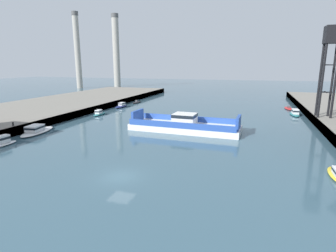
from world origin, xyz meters
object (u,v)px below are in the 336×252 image
Objects in this scene: chain_ferry at (185,125)px; smokestack_distant_a at (116,49)px; moored_boat_far_right at (295,113)px; moored_boat_near_right at (121,106)px; moored_boat_near_left at (99,113)px; moored_boat_mid_right at (36,130)px; smokestack_distant_b at (77,49)px; moored_boat_mid_left at (137,102)px; moored_boat_far_left at (289,108)px; crane_tower at (331,48)px; moored_boat_upstream_b at (2,142)px.

chain_ferry is 104.44m from smokestack_distant_a.
smokestack_distant_a is at bearing 142.90° from moored_boat_far_right.
moored_boat_near_right is (-24.21, 21.47, -0.49)m from chain_ferry.
moored_boat_mid_right is at bearing -93.00° from moored_boat_near_left.
moored_boat_near_left is at bearing -162.53° from moored_boat_far_right.
moored_boat_near_left is at bearing -51.43° from smokestack_distant_b.
moored_boat_mid_right is 0.23× the size of smokestack_distant_b.
chain_ferry reaches higher than moored_boat_mid_left.
moored_boat_mid_right is 57.05m from moored_boat_far_right.
smokestack_distant_b is (-16.36, -10.48, 0.07)m from smokestack_distant_a.
smokestack_distant_b reaches higher than moored_boat_near_left.
smokestack_distant_b is (-96.60, 40.75, 19.66)m from moored_boat_far_left.
moored_boat_far_right is at bearing 47.01° from chain_ferry.
moored_boat_far_left is (45.48, 11.43, -0.29)m from moored_boat_near_right.
moored_boat_far_right is (45.52, -8.12, 0.38)m from moored_boat_mid_left.
moored_boat_far_right is 0.38× the size of crane_tower.
smokestack_distant_b reaches higher than moored_boat_upstream_b.
moored_boat_far_right is at bearing 2.14° from moored_boat_near_right.
smokestack_distant_a reaches higher than chain_ferry.
crane_tower is at bearing -77.74° from moored_boat_far_left.
smokestack_distant_a is (-84.46, 70.67, 4.75)m from crane_tower.
moored_boat_near_left is 0.13× the size of smokestack_distant_b.
moored_boat_near_left is 22.39m from moored_boat_mid_left.
moored_boat_near_left reaches higher than moored_boat_far_left.
moored_boat_upstream_b is 0.14× the size of smokestack_distant_b.
moored_boat_near_right is (-0.49, 12.55, 0.02)m from moored_boat_near_left.
moored_boat_mid_left is at bearing -56.43° from smokestack_distant_a.
crane_tower reaches higher than moored_boat_mid_left.
moored_boat_upstream_b is at bearing -147.54° from crane_tower.
moored_boat_near_right is 0.94× the size of moored_boat_far_left.
moored_boat_mid_right is at bearing -136.92° from moored_boat_far_left.
moored_boat_near_left is (-23.72, 8.92, -0.51)m from chain_ferry.
moored_boat_near_right is 9.84m from moored_boat_mid_left.
moored_boat_upstream_b is 109.62m from smokestack_distant_a.
crane_tower is 110.23m from smokestack_distant_a.
smokestack_distant_a is at bearing 109.98° from moored_boat_mid_right.
moored_boat_near_left is 0.91× the size of moored_boat_mid_left.
moored_boat_far_left is 67.92m from moored_boat_upstream_b.
chain_ferry is at bearing -132.99° from moored_boat_far_right.
moored_boat_near_left is at bearing -151.95° from moored_boat_far_left.
crane_tower is (49.30, 31.36, 14.46)m from moored_boat_upstream_b.
crane_tower is 117.52m from smokestack_distant_b.
moored_boat_far_right is at bearing 35.70° from moored_boat_mid_right.
moored_boat_far_left is 9.72m from moored_boat_far_right.
moored_boat_mid_right is at bearing -157.77° from chain_ferry.
smokestack_distant_a is (-34.76, 62.65, 19.30)m from moored_boat_near_right.
smokestack_distant_a is at bearing 147.44° from moored_boat_far_left.
moored_boat_far_right is 1.30× the size of moored_boat_upstream_b.
moored_boat_near_left is at bearing 87.00° from moored_boat_mid_right.
smokestack_distant_a reaches higher than moored_boat_mid_left.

